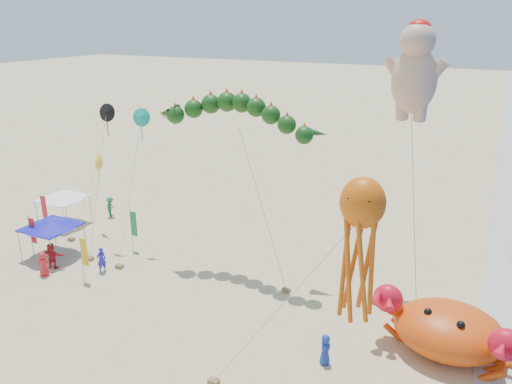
# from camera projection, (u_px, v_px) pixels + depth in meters

# --- Properties ---
(ground) EXTENTS (320.00, 320.00, 0.00)m
(ground) POSITION_uv_depth(u_px,v_px,m) (272.00, 311.00, 29.26)
(ground) COLOR #D1B784
(ground) RESTS_ON ground
(foam_strip) EXTENTS (320.00, 320.00, 0.00)m
(foam_strip) POSITION_uv_depth(u_px,v_px,m) (496.00, 372.00, 24.29)
(foam_strip) COLOR silver
(foam_strip) RESTS_ON ground
(crab_inflatable) EXTENTS (7.37, 5.82, 3.23)m
(crab_inflatable) POSITION_uv_depth(u_px,v_px,m) (449.00, 329.00, 25.18)
(crab_inflatable) COLOR #DD450B
(crab_inflatable) RESTS_ON ground
(dragon_kite) EXTENTS (10.91, 3.36, 11.47)m
(dragon_kite) POSITION_uv_depth(u_px,v_px,m) (236.00, 119.00, 31.17)
(dragon_kite) COLOR #143E11
(dragon_kite) RESTS_ON ground
(cherub_kite) EXTENTS (3.62, 5.16, 16.24)m
(cherub_kite) POSITION_uv_depth(u_px,v_px,m) (415.00, 69.00, 27.75)
(cherub_kite) COLOR #E2AB8A
(cherub_kite) RESTS_ON ground
(octopus_kite) EXTENTS (7.03, 3.31, 10.39)m
(octopus_kite) POSITION_uv_depth(u_px,v_px,m) (359.00, 239.00, 20.45)
(octopus_kite) COLOR #DD5A0B
(octopus_kite) RESTS_ON ground
(canopy_blue) EXTENTS (3.68, 3.68, 2.71)m
(canopy_blue) POSITION_uv_depth(u_px,v_px,m) (50.00, 224.00, 35.37)
(canopy_blue) COLOR gray
(canopy_blue) RESTS_ON ground
(canopy_white) EXTENTS (3.55, 3.55, 2.71)m
(canopy_white) POSITION_uv_depth(u_px,v_px,m) (62.00, 196.00, 40.90)
(canopy_white) COLOR gray
(canopy_white) RESTS_ON ground
(feather_flags) EXTENTS (9.27, 5.13, 3.20)m
(feather_flags) POSITION_uv_depth(u_px,v_px,m) (73.00, 228.00, 35.74)
(feather_flags) COLOR gray
(feather_flags) RESTS_ON ground
(beachgoers) EXTENTS (30.97, 11.50, 1.90)m
(beachgoers) POSITION_uv_depth(u_px,v_px,m) (119.00, 253.00, 34.53)
(beachgoers) COLOR silver
(beachgoers) RESTS_ON ground
(small_kites) EXTENTS (6.58, 4.71, 10.62)m
(small_kites) POSITION_uv_depth(u_px,v_px,m) (113.00, 144.00, 36.19)
(small_kites) COLOR black
(small_kites) RESTS_ON ground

